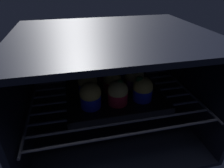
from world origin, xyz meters
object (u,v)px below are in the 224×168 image
Objects in this scene: muffin_row1_col1 at (113,81)px; muffin_row2_col1 at (108,71)px; muffin_row1_col2 at (134,77)px; muffin_row0_col1 at (118,93)px; muffin_row2_col0 at (86,72)px; baking_tray at (112,91)px; muffin_row1_col0 at (88,83)px; muffin_row0_col2 at (143,89)px; muffin_row2_col2 at (127,69)px; muffin_row0_col0 at (90,95)px.

muffin_row2_col1 reaches higher than muffin_row1_col1.
muffin_row1_col2 reaches higher than muffin_row1_col1.
muffin_row0_col1 and muffin_row2_col0 have the same top height.
baking_tray is 4.04× the size of muffin_row1_col1.
muffin_row1_col1 is at bearing -45.74° from baking_tray.
baking_tray is 3.69× the size of muffin_row1_col0.
muffin_row1_col0 is at bearing 179.49° from baking_tray.
muffin_row0_col2 is (8.13, 0.35, 0.08)cm from muffin_row0_col1.
muffin_row2_col1 is 7.33cm from muffin_row2_col2.
muffin_row2_col2 is at bearing 46.98° from baking_tray.
muffin_row1_col1 is at bearing -45.15° from muffin_row2_col0.
muffin_row1_col2 is at bearing 45.57° from muffin_row0_col1.
muffin_row0_col1 is at bearing -89.90° from baking_tray.
muffin_row1_col0 is 8.67cm from muffin_row1_col1.
muffin_row1_col0 is (-16.41, 7.70, 0.10)cm from muffin_row0_col2.
muffin_row2_col0 is at bearing 177.95° from muffin_row2_col1.
muffin_row1_col2 is (8.01, 8.17, 0.23)cm from muffin_row0_col1.
muffin_row1_col2 is 1.01× the size of muffin_row2_col0.
muffin_row1_col0 is 1.11× the size of muffin_row2_col2.
muffin_row1_col0 is 1.05× the size of muffin_row1_col2.
muffin_row0_col1 is at bearing -92.79° from muffin_row1_col1.
baking_tray is 12.21cm from muffin_row2_col0.
muffin_row2_col1 is (-0.14, 8.18, 0.09)cm from muffin_row1_col1.
muffin_row1_col2 is at bearing -86.67° from muffin_row2_col2.
muffin_row2_col1 is (-7.90, 15.42, -0.02)cm from muffin_row0_col2.
muffin_row0_col1 is (0.01, -7.98, 4.13)cm from baking_tray.
muffin_row2_col2 is at bearing 45.20° from muffin_row0_col0.
muffin_row1_col0 reaches higher than muffin_row0_col1.
muffin_row1_col0 is at bearing 89.43° from muffin_row0_col0.
muffin_row2_col1 reaches higher than baking_tray.
muffin_row0_col1 and muffin_row1_col2 have the same top height.
muffin_row0_col2 is 1.05× the size of muffin_row1_col1.
baking_tray is 3.88× the size of muffin_row0_col1.
muffin_row1_col1 is (0.38, -0.39, 4.10)cm from baking_tray.
muffin_row0_col1 is 1.01× the size of muffin_row2_col0.
muffin_row2_col1 is at bearing -2.05° from muffin_row2_col0.
muffin_row1_col1 is (8.65, -0.47, -0.21)cm from muffin_row1_col0.
muffin_row1_col0 is 1.06× the size of muffin_row2_col0.
muffin_row1_col0 reaches higher than muffin_row1_col1.
muffin_row0_col2 is 1.07× the size of muffin_row2_col2.
muffin_row0_col0 reaches higher than muffin_row1_col1.
muffin_row2_col0 is (-8.44, 8.48, 0.24)cm from muffin_row1_col1.
muffin_row2_col1 is at bearing 42.19° from muffin_row1_col0.
muffin_row0_col2 is (16.49, 0.28, -0.22)cm from muffin_row0_col0.
muffin_row0_col2 reaches higher than muffin_row2_col0.
baking_tray is at bearing -45.12° from muffin_row2_col0.
muffin_row1_col1 is at bearing -175.59° from muffin_row1_col2.
muffin_row0_col1 and muffin_row2_col1 have the same top height.
muffin_row2_col0 is (-8.05, 8.09, 4.34)cm from baking_tray.
muffin_row0_col0 is at bearing 179.56° from muffin_row0_col1.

